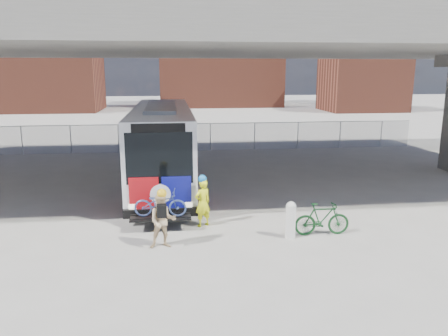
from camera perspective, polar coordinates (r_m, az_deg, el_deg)
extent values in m
plane|color=#9E9991|center=(17.56, -1.48, -4.64)|extent=(160.00, 160.00, 0.00)
cube|color=silver|center=(20.71, -8.04, 3.42)|extent=(2.55, 12.00, 3.20)
cube|color=black|center=(21.12, -8.07, 5.34)|extent=(2.61, 11.00, 1.28)
cube|color=black|center=(14.79, -8.45, 1.29)|extent=(2.24, 0.12, 1.76)
cube|color=black|center=(14.63, -8.58, 5.23)|extent=(1.78, 0.12, 0.30)
cube|color=black|center=(15.17, -8.23, -5.78)|extent=(2.55, 0.20, 0.30)
cube|color=#9E0C11|center=(15.03, -10.40, -3.44)|extent=(1.00, 0.08, 1.20)
cube|color=navy|center=(15.00, -6.20, -3.34)|extent=(1.00, 0.08, 1.20)
cylinder|color=silver|center=(14.99, -8.31, -3.41)|extent=(0.70, 0.06, 0.70)
cube|color=gray|center=(20.52, -8.18, 8.02)|extent=(1.28, 7.20, 0.14)
cube|color=black|center=(14.69, -8.27, -6.39)|extent=(2.00, 0.70, 0.06)
cylinder|color=black|center=(16.80, -12.08, -3.95)|extent=(0.30, 1.00, 1.00)
cylinder|color=black|center=(16.74, -4.16, -3.75)|extent=(0.30, 1.00, 1.00)
cylinder|color=black|center=(25.14, -10.42, 1.57)|extent=(0.30, 1.00, 1.00)
cylinder|color=black|center=(25.11, -5.15, 1.71)|extent=(0.30, 1.00, 1.00)
cube|color=#9E0C11|center=(17.19, -12.53, -0.83)|extent=(0.06, 2.60, 1.70)
cube|color=navy|center=(18.74, -12.08, 0.29)|extent=(0.06, 1.40, 1.70)
cube|color=#9E0C11|center=(17.12, -3.81, -0.61)|extent=(0.06, 2.60, 1.70)
cube|color=navy|center=(18.68, -4.08, 0.50)|extent=(0.06, 1.40, 1.70)
imported|color=#3F538A|center=(14.54, -8.33, -4.59)|extent=(1.78, 0.78, 0.91)
cube|color=#605E59|center=(20.83, -2.69, 16.82)|extent=(40.00, 16.00, 1.50)
cube|color=#605E59|center=(20.91, -2.72, 19.01)|extent=(40.00, 0.60, 0.80)
cylinder|color=gray|center=(30.84, -26.66, 3.19)|extent=(0.06, 0.06, 1.80)
cylinder|color=gray|center=(29.73, -19.38, 3.51)|extent=(0.06, 0.06, 1.80)
cylinder|color=gray|center=(29.13, -11.66, 3.79)|extent=(0.06, 0.06, 1.80)
cylinder|color=gray|center=(29.07, -3.77, 4.01)|extent=(0.06, 0.06, 1.80)
cylinder|color=gray|center=(29.56, 4.02, 4.14)|extent=(0.06, 0.06, 1.80)
cylinder|color=gray|center=(30.57, 11.42, 4.20)|extent=(0.06, 0.06, 1.80)
cylinder|color=gray|center=(32.05, 18.25, 4.20)|extent=(0.06, 0.06, 1.80)
plane|color=gray|center=(29.07, -3.77, 4.01)|extent=(30.00, 0.00, 30.00)
cube|color=gray|center=(28.95, -3.79, 5.81)|extent=(30.00, 0.05, 0.04)
cube|color=brown|center=(63.86, -22.31, 11.42)|extent=(14.00, 10.00, 10.00)
cube|color=brown|center=(69.13, -0.67, 13.17)|extent=(18.00, 12.00, 12.00)
cube|color=brown|center=(62.22, 17.65, 10.83)|extent=(10.00, 8.00, 8.00)
cylinder|color=brown|center=(73.75, 5.56, 18.13)|extent=(2.20, 2.20, 25.00)
cylinder|color=white|center=(14.02, 8.68, -7.01)|extent=(0.32, 0.32, 1.05)
sphere|color=white|center=(13.85, 8.75, -4.97)|extent=(0.32, 0.32, 0.32)
imported|color=#F0F71A|center=(14.84, -2.80, -4.58)|extent=(0.71, 0.64, 1.64)
sphere|color=#197ED7|center=(14.62, -2.83, -1.43)|extent=(0.28, 0.28, 0.28)
imported|color=#D1B386|center=(13.16, -8.02, -6.88)|extent=(0.85, 0.69, 1.67)
sphere|color=yellow|center=(12.91, -8.14, -3.30)|extent=(0.29, 0.29, 0.29)
cube|color=black|center=(12.85, -8.13, -5.56)|extent=(0.29, 0.18, 0.40)
imported|color=#14401C|center=(14.45, 12.68, -6.52)|extent=(1.81, 0.53, 1.08)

